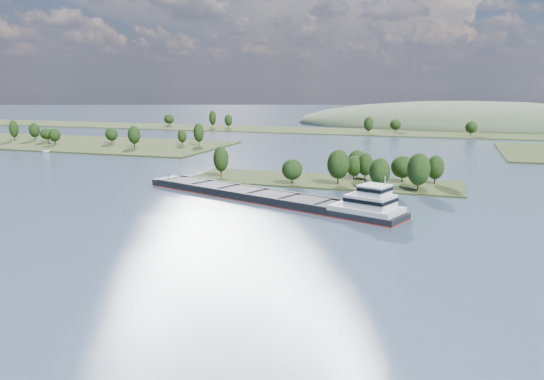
% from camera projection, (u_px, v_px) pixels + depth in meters
% --- Properties ---
extents(ground, '(1800.00, 1800.00, 0.00)m').
position_uv_depth(ground, '(272.00, 220.00, 141.22)').
color(ground, '#3C5268').
rests_on(ground, ground).
extents(tree_island, '(100.00, 32.21, 14.18)m').
position_uv_depth(tree_island, '(343.00, 173.00, 192.72)').
color(tree_island, '#273417').
rests_on(tree_island, ground).
extents(left_bank, '(300.00, 80.00, 14.80)m').
position_uv_depth(left_bank, '(6.00, 140.00, 342.13)').
color(left_bank, '#273417').
rests_on(left_bank, ground).
extents(back_shoreline, '(900.00, 60.00, 15.62)m').
position_uv_depth(back_shoreline, '(400.00, 132.00, 399.00)').
color(back_shoreline, '#273417').
rests_on(back_shoreline, ground).
extents(hill_west, '(320.00, 160.00, 44.00)m').
position_uv_depth(hill_west, '(469.00, 126.00, 476.30)').
color(hill_west, '#44573C').
rests_on(hill_west, ground).
extents(cargo_barge, '(92.10, 42.63, 12.71)m').
position_uv_depth(cargo_barge, '(279.00, 198.00, 161.26)').
color(cargo_barge, black).
rests_on(cargo_barge, ground).
extents(motorboat, '(5.18, 2.12, 1.97)m').
position_uv_depth(motorboat, '(46.00, 151.00, 280.22)').
color(motorboat, white).
rests_on(motorboat, ground).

